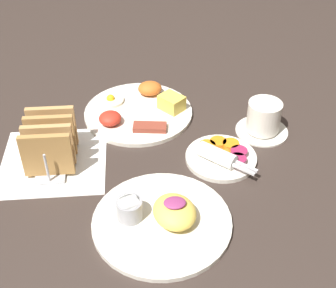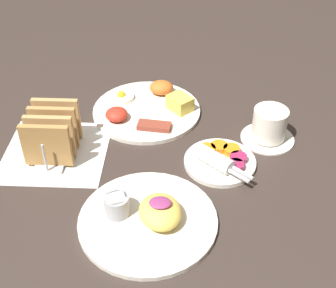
{
  "view_description": "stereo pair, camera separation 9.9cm",
  "coord_description": "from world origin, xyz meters",
  "px_view_note": "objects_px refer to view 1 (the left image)",
  "views": [
    {
      "loc": [
        0.0,
        -0.75,
        0.65
      ],
      "look_at": [
        0.06,
        0.03,
        0.03
      ],
      "focal_mm": 50.0,
      "sensor_mm": 36.0,
      "label": 1
    },
    {
      "loc": [
        0.1,
        -0.75,
        0.65
      ],
      "look_at": [
        0.06,
        0.03,
        0.03
      ],
      "focal_mm": 50.0,
      "sensor_mm": 36.0,
      "label": 2
    }
  ],
  "objects_px": {
    "plate_breakfast": "(139,109)",
    "coffee_cup": "(263,119)",
    "plate_foreground": "(162,218)",
    "plate_condiments": "(221,156)",
    "toast_rack": "(50,142)"
  },
  "relations": [
    {
      "from": "plate_foreground",
      "to": "plate_condiments",
      "type": "bearing_deg",
      "value": 50.53
    },
    {
      "from": "plate_foreground",
      "to": "coffee_cup",
      "type": "distance_m",
      "value": 0.36
    },
    {
      "from": "plate_breakfast",
      "to": "plate_condiments",
      "type": "bearing_deg",
      "value": -48.71
    },
    {
      "from": "plate_breakfast",
      "to": "coffee_cup",
      "type": "distance_m",
      "value": 0.3
    },
    {
      "from": "plate_breakfast",
      "to": "toast_rack",
      "type": "xyz_separation_m",
      "value": [
        -0.19,
        -0.17,
        0.04
      ]
    },
    {
      "from": "plate_breakfast",
      "to": "plate_condiments",
      "type": "distance_m",
      "value": 0.25
    },
    {
      "from": "toast_rack",
      "to": "coffee_cup",
      "type": "xyz_separation_m",
      "value": [
        0.47,
        0.07,
        -0.02
      ]
    },
    {
      "from": "plate_foreground",
      "to": "coffee_cup",
      "type": "relative_size",
      "value": 2.13
    },
    {
      "from": "plate_breakfast",
      "to": "plate_foreground",
      "type": "xyz_separation_m",
      "value": [
        0.03,
        -0.36,
        0.0
      ]
    },
    {
      "from": "plate_condiments",
      "to": "plate_foreground",
      "type": "xyz_separation_m",
      "value": [
        -0.14,
        -0.17,
        0.0
      ]
    },
    {
      "from": "plate_foreground",
      "to": "toast_rack",
      "type": "distance_m",
      "value": 0.29
    },
    {
      "from": "toast_rack",
      "to": "plate_breakfast",
      "type": "bearing_deg",
      "value": 41.25
    },
    {
      "from": "plate_condiments",
      "to": "plate_breakfast",
      "type": "bearing_deg",
      "value": 131.29
    },
    {
      "from": "plate_condiments",
      "to": "toast_rack",
      "type": "relative_size",
      "value": 1.06
    },
    {
      "from": "plate_breakfast",
      "to": "coffee_cup",
      "type": "bearing_deg",
      "value": -19.35
    }
  ]
}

